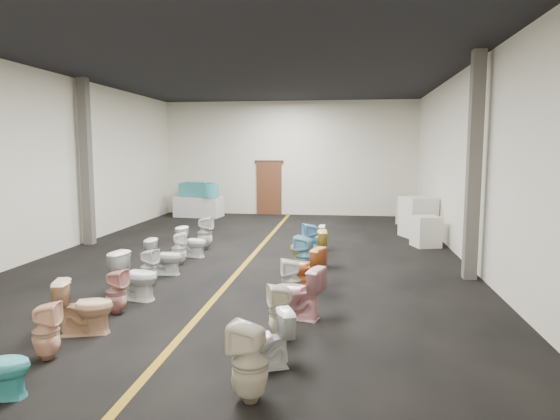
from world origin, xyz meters
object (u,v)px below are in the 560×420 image
at_px(display_table, 199,207).
at_px(toilet_left_9, 205,233).
at_px(appliance_crate_a, 426,231).
at_px(toilet_left_7, 179,248).
at_px(toilet_right_4, 291,281).
at_px(toilet_left_5, 149,268).
at_px(toilet_right_7, 308,248).
at_px(toilet_left_3, 116,292).
at_px(toilet_right_3, 297,292).
at_px(toilet_right_2, 281,312).
at_px(toilet_right_8, 311,241).
at_px(toilet_left_4, 135,276).
at_px(toilet_left_6, 165,257).
at_px(toilet_right_5, 304,267).
at_px(toilet_right_9, 312,238).
at_px(appliance_crate_c, 413,219).
at_px(toilet_left_8, 192,242).
at_px(appliance_crate_d, 407,211).
at_px(appliance_crate_b, 418,217).
at_px(toilet_right_1, 264,340).
at_px(toilet_left_1, 46,331).
at_px(toilet_right_6, 305,256).
at_px(bathtub, 198,189).
at_px(toilet_right_0, 250,363).
at_px(toilet_left_2, 85,307).

relative_size(display_table, toilet_left_9, 2.06).
relative_size(appliance_crate_a, toilet_left_7, 1.12).
xyz_separation_m(toilet_left_9, toilet_right_4, (2.74, -4.26, -0.05)).
distance_m(toilet_left_5, toilet_right_7, 3.53).
distance_m(toilet_left_3, toilet_right_3, 2.87).
xyz_separation_m(toilet_right_3, toilet_right_4, (-0.18, 0.78, -0.03)).
bearing_deg(toilet_right_2, toilet_right_8, 159.86).
distance_m(toilet_left_4, toilet_left_9, 4.43).
height_order(toilet_left_4, toilet_left_6, toilet_left_4).
relative_size(toilet_right_5, toilet_right_9, 1.18).
bearing_deg(toilet_left_7, display_table, -8.57).
bearing_deg(appliance_crate_c, toilet_left_8, -141.66).
distance_m(appliance_crate_d, toilet_right_8, 6.74).
xyz_separation_m(appliance_crate_b, appliance_crate_d, (0.00, 2.70, -0.14)).
height_order(appliance_crate_d, toilet_right_7, appliance_crate_d).
relative_size(toilet_left_8, toilet_right_4, 0.96).
bearing_deg(toilet_left_9, toilet_right_3, -146.25).
bearing_deg(toilet_left_8, toilet_right_7, -92.43).
bearing_deg(appliance_crate_c, toilet_right_2, -107.40).
xyz_separation_m(toilet_left_9, toilet_right_2, (2.78, -5.92, -0.05)).
bearing_deg(toilet_right_4, toilet_right_8, 165.82).
bearing_deg(toilet_right_1, toilet_left_7, -172.98).
distance_m(toilet_left_7, toilet_right_1, 5.82).
relative_size(toilet_left_1, toilet_right_1, 1.04).
relative_size(appliance_crate_c, toilet_right_4, 1.01).
distance_m(toilet_left_4, toilet_right_6, 3.39).
bearing_deg(bathtub, appliance_crate_b, 0.58).
bearing_deg(toilet_right_6, appliance_crate_d, 176.31).
bearing_deg(appliance_crate_d, toilet_right_4, -107.55).
height_order(toilet_left_6, toilet_right_3, toilet_right_3).
bearing_deg(toilet_left_3, toilet_right_0, -127.40).
xyz_separation_m(toilet_left_1, toilet_right_1, (2.71, 0.10, -0.01)).
bearing_deg(bathtub, toilet_right_6, -36.01).
relative_size(toilet_right_6, toilet_right_8, 1.02).
bearing_deg(toilet_left_1, toilet_right_4, -57.80).
bearing_deg(toilet_right_3, toilet_right_0, 12.58).
relative_size(toilet_right_1, toilet_right_8, 0.84).
height_order(toilet_right_4, toilet_right_6, toilet_right_6).
height_order(toilet_left_1, toilet_right_4, toilet_right_4).
relative_size(appliance_crate_a, toilet_left_1, 1.13).
relative_size(toilet_left_2, toilet_left_6, 1.05).
bearing_deg(appliance_crate_b, display_table, 155.75).
relative_size(bathtub, appliance_crate_a, 2.12).
xyz_separation_m(appliance_crate_c, toilet_right_7, (-2.96, -5.25, 0.03)).
bearing_deg(appliance_crate_c, bathtub, 162.22).
bearing_deg(toilet_left_1, toilet_right_7, -40.09).
height_order(appliance_crate_a, toilet_right_5, appliance_crate_a).
distance_m(appliance_crate_b, toilet_left_2, 10.48).
height_order(bathtub, appliance_crate_d, bathtub).
distance_m(toilet_left_1, toilet_right_3, 3.51).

